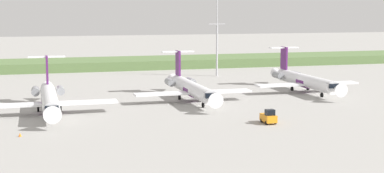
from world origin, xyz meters
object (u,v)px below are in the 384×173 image
(regional_jet_second, at_px, (191,88))
(antenna_mast, at_px, (217,43))
(regional_jet_third, at_px, (304,80))
(baggage_tug, at_px, (269,117))
(safety_cone_front_marker, at_px, (20,135))
(regional_jet_nearest, at_px, (49,98))

(regional_jet_second, distance_m, antenna_mast, 41.71)
(regional_jet_third, height_order, antenna_mast, antenna_mast)
(baggage_tug, bearing_deg, regional_jet_third, 54.93)
(regional_jet_second, xyz_separation_m, antenna_mast, (17.39, 37.40, 6.24))
(regional_jet_second, height_order, antenna_mast, antenna_mast)
(safety_cone_front_marker, bearing_deg, baggage_tug, -1.22)
(regional_jet_second, bearing_deg, safety_cone_front_marker, -143.01)
(regional_jet_second, xyz_separation_m, safety_cone_front_marker, (-31.53, -23.75, -2.26))
(regional_jet_third, xyz_separation_m, antenna_mast, (-9.29, 32.15, 6.24))
(regional_jet_second, relative_size, safety_cone_front_marker, 56.36)
(regional_jet_third, distance_m, baggage_tug, 36.43)
(regional_jet_nearest, bearing_deg, safety_cone_front_marker, -104.50)
(regional_jet_nearest, relative_size, safety_cone_front_marker, 56.36)
(regional_jet_third, distance_m, safety_cone_front_marker, 65.08)
(regional_jet_nearest, xyz_separation_m, safety_cone_front_marker, (-4.58, -17.72, -2.26))
(safety_cone_front_marker, bearing_deg, regional_jet_second, 36.99)
(regional_jet_nearest, bearing_deg, baggage_tug, -29.51)
(regional_jet_nearest, xyz_separation_m, baggage_tug, (32.72, -18.52, -1.53))
(regional_jet_nearest, height_order, regional_jet_third, same)
(regional_jet_nearest, distance_m, regional_jet_third, 54.80)
(regional_jet_second, relative_size, antenna_mast, 1.47)
(regional_jet_third, height_order, safety_cone_front_marker, regional_jet_third)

